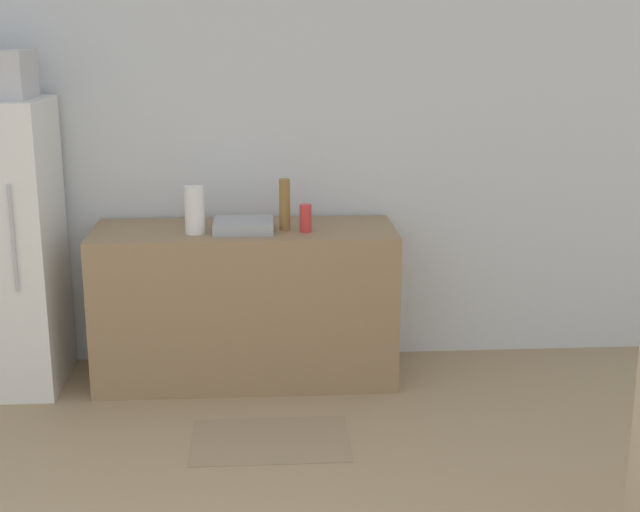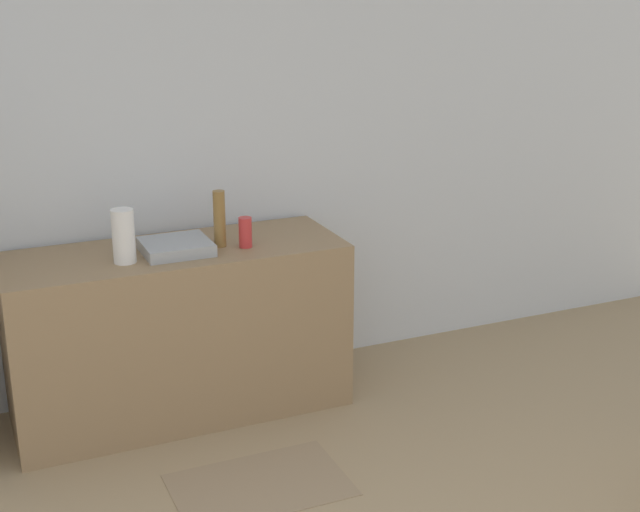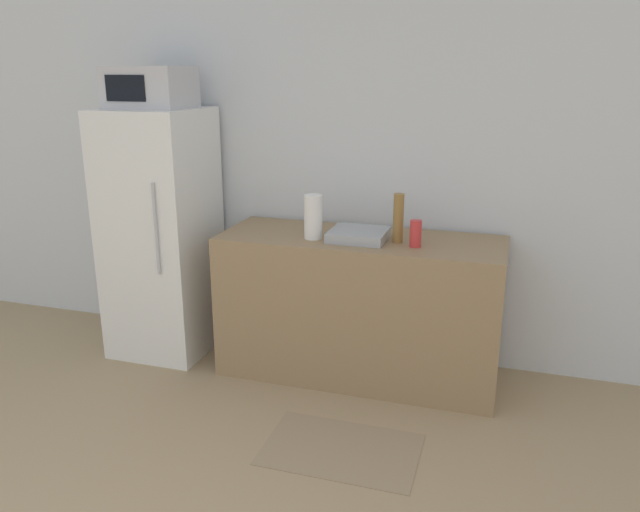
# 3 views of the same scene
# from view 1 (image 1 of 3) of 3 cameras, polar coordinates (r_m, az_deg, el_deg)

# --- Properties ---
(wall_back) EXTENTS (8.00, 0.06, 2.60)m
(wall_back) POSITION_cam_1_polar(r_m,az_deg,el_deg) (5.52, -7.82, 6.42)
(wall_back) COLOR silver
(wall_back) RESTS_ON ground_plane
(counter) EXTENTS (1.76, 0.65, 0.92)m
(counter) POSITION_cam_1_polar(r_m,az_deg,el_deg) (5.33, -4.77, -3.07)
(counter) COLOR #937551
(counter) RESTS_ON ground_plane
(sink_basin) EXTENTS (0.34, 0.32, 0.06)m
(sink_basin) POSITION_cam_1_polar(r_m,az_deg,el_deg) (5.15, -4.92, 1.97)
(sink_basin) COLOR #9EA3A8
(sink_basin) RESTS_ON counter
(bottle_tall) EXTENTS (0.06, 0.06, 0.30)m
(bottle_tall) POSITION_cam_1_polar(r_m,az_deg,el_deg) (5.14, -2.27, 3.32)
(bottle_tall) COLOR olive
(bottle_tall) RESTS_ON counter
(bottle_short) EXTENTS (0.07, 0.07, 0.16)m
(bottle_short) POSITION_cam_1_polar(r_m,az_deg,el_deg) (5.09, -0.93, 2.43)
(bottle_short) COLOR red
(bottle_short) RESTS_ON counter
(paper_towel_roll) EXTENTS (0.11, 0.11, 0.27)m
(paper_towel_roll) POSITION_cam_1_polar(r_m,az_deg,el_deg) (5.09, -8.03, 2.93)
(paper_towel_roll) COLOR white
(paper_towel_roll) RESTS_ON counter
(kitchen_rug) EXTENTS (0.81, 0.53, 0.01)m
(kitchen_rug) POSITION_cam_1_polar(r_m,az_deg,el_deg) (4.68, -3.21, -11.66)
(kitchen_rug) COLOR #937A5B
(kitchen_rug) RESTS_ON ground_plane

